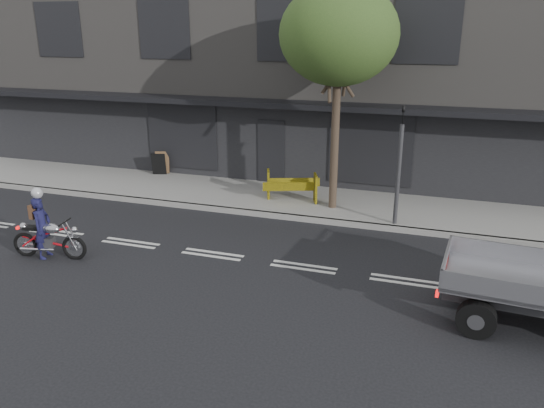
% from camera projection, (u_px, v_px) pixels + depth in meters
% --- Properties ---
extents(ground, '(80.00, 80.00, 0.00)m').
position_uv_depth(ground, '(213.00, 254.00, 13.48)').
color(ground, black).
rests_on(ground, ground).
extents(sidewalk, '(32.00, 3.20, 0.15)m').
position_uv_depth(sidewalk, '(271.00, 198.00, 17.69)').
color(sidewalk, gray).
rests_on(sidewalk, ground).
extents(kerb, '(32.00, 0.20, 0.15)m').
position_uv_depth(kerb, '(254.00, 213.00, 16.25)').
color(kerb, gray).
rests_on(kerb, ground).
extents(building_main, '(26.00, 10.00, 8.00)m').
position_uv_depth(building_main, '(320.00, 64.00, 22.39)').
color(building_main, slate).
rests_on(building_main, ground).
extents(street_tree, '(3.40, 3.40, 6.74)m').
position_uv_depth(street_tree, '(339.00, 35.00, 14.94)').
color(street_tree, '#382B21').
rests_on(street_tree, ground).
extents(traffic_light_pole, '(0.12, 0.12, 3.50)m').
position_uv_depth(traffic_light_pole, '(398.00, 173.00, 14.73)').
color(traffic_light_pole, '#2D2D30').
rests_on(traffic_light_pole, ground).
extents(motorcycle, '(1.95, 0.57, 1.01)m').
position_uv_depth(motorcycle, '(49.00, 238.00, 13.15)').
color(motorcycle, black).
rests_on(motorcycle, ground).
extents(rider, '(0.46, 0.62, 1.56)m').
position_uv_depth(rider, '(42.00, 228.00, 13.11)').
color(rider, '#16163D').
rests_on(rider, ground).
extents(construction_barrier, '(1.83, 1.22, 0.95)m').
position_uv_depth(construction_barrier, '(289.00, 188.00, 16.92)').
color(construction_barrier, '#D6BB0B').
rests_on(construction_barrier, sidewalk).
extents(sandwich_board, '(0.61, 0.50, 0.84)m').
position_uv_depth(sandwich_board, '(159.00, 164.00, 20.04)').
color(sandwich_board, black).
rests_on(sandwich_board, sidewalk).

